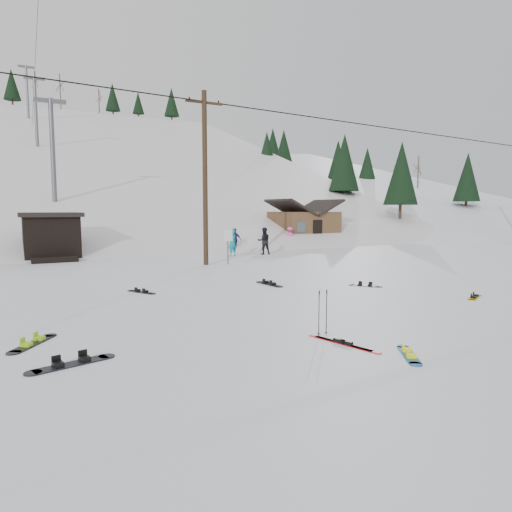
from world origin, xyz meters
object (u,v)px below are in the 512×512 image
cabin (304,226)px  hero_skis (343,343)px  hero_snowboard (409,354)px  utility_pole (205,176)px

cabin → hero_skis: bearing=-122.4°
hero_snowboard → hero_skis: bearing=62.6°
cabin → utility_pole: bearing=-142.4°
utility_pole → cabin: bearing=37.6°
hero_snowboard → hero_skis: size_ratio=0.63×
utility_pole → hero_skis: utility_pole is taller
utility_pole → hero_snowboard: bearing=-97.2°
utility_pole → hero_skis: bearing=-100.4°
utility_pole → cabin: size_ratio=1.67×
hero_snowboard → hero_skis: (-0.69, 1.25, 0.00)m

